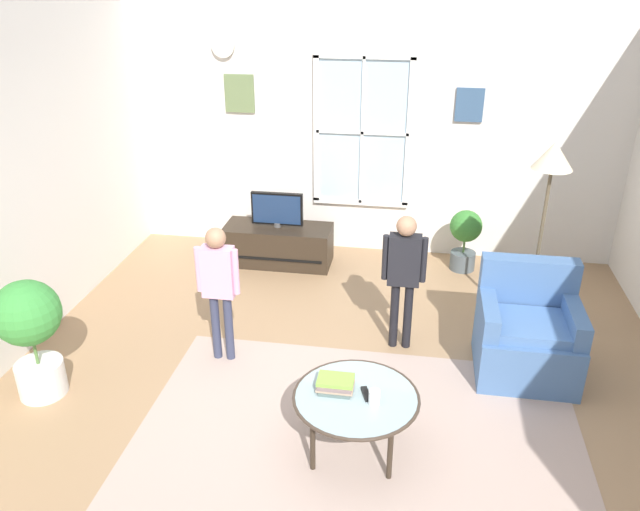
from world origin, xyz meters
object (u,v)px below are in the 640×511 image
remote_near_books (366,394)px  person_pink_shirt (219,280)px  book_stack (336,384)px  potted_plant_by_window (465,235)px  cup (374,397)px  potted_plant_corner (30,328)px  floor_lamp (550,176)px  television (277,209)px  person_black_shirt (404,268)px  tv_stand (278,245)px  coffee_table (356,399)px  armchair (527,334)px

remote_near_books → person_pink_shirt: person_pink_shirt is taller
book_stack → potted_plant_by_window: bearing=71.2°
cup → potted_plant_corner: 2.56m
cup → potted_plant_corner: size_ratio=0.11×
book_stack → floor_lamp: size_ratio=0.14×
potted_plant_by_window → television: bearing=-175.2°
potted_plant_by_window → person_black_shirt: bearing=-110.2°
person_black_shirt → tv_stand: bearing=133.8°
potted_plant_corner → remote_near_books: bearing=-4.3°
person_pink_shirt → coffee_table: bearing=-36.5°
book_stack → person_pink_shirt: person_pink_shirt is taller
tv_stand → cup: 3.10m
armchair → coffee_table: 1.67m
armchair → television: bearing=145.8°
potted_plant_by_window → potted_plant_corner: 4.24m
tv_stand → person_pink_shirt: person_pink_shirt is taller
armchair → book_stack: size_ratio=3.58×
remote_near_books → cup: bearing=-53.6°
remote_near_books → potted_plant_corner: size_ratio=0.15×
book_stack → cup: 0.29m
person_pink_shirt → potted_plant_by_window: (2.03, 2.03, -0.34)m
cup → floor_lamp: bearing=55.3°
coffee_table → potted_plant_by_window: (0.83, 2.92, -0.01)m
television → coffee_table: size_ratio=0.66×
tv_stand → floor_lamp: size_ratio=0.66×
cup → potted_plant_by_window: size_ratio=0.16×
television → potted_plant_by_window: television is taller
tv_stand → person_black_shirt: person_black_shirt is taller
cup → person_pink_shirt: (-1.32, 0.95, 0.26)m
person_black_shirt → potted_plant_corner: bearing=-157.6°
tv_stand → potted_plant_by_window: size_ratio=1.73×
tv_stand → coffee_table: 2.99m
tv_stand → cup: (1.27, -2.81, 0.26)m
coffee_table → potted_plant_by_window: potted_plant_by_window is taller
tv_stand → coffee_table: (1.15, -2.75, 0.19)m
television → coffee_table: 2.99m
book_stack → potted_plant_corner: (-2.28, 0.16, 0.11)m
book_stack → coffee_table: bearing=-19.3°
person_black_shirt → remote_near_books: bearing=-97.8°
tv_stand → person_pink_shirt: bearing=-91.3°
cup → potted_plant_by_window: bearing=76.6°
tv_stand → person_black_shirt: (1.39, -1.45, 0.54)m
potted_plant_corner → person_pink_shirt: bearing=28.9°
coffee_table → person_pink_shirt: size_ratio=0.72×
person_black_shirt → person_pink_shirt: 1.49m
person_black_shirt → potted_plant_by_window: 1.76m
person_black_shirt → potted_plant_by_window: bearing=69.8°
potted_plant_corner → floor_lamp: size_ratio=0.55×
coffee_table → potted_plant_by_window: 3.03m
person_black_shirt → floor_lamp: size_ratio=0.69×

